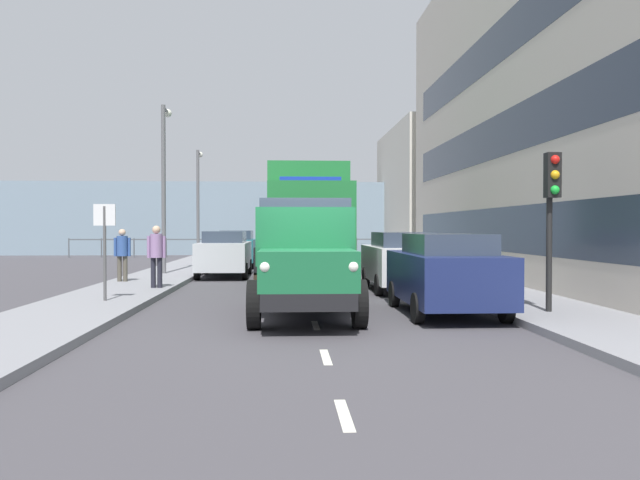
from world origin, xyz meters
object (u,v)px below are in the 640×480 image
Objects in this scene: car_silver_oppositeside_0 at (225,253)px; street_sign at (105,235)px; pedestrian_by_lamp at (156,251)px; car_white_kerbside_1 at (402,260)px; pedestrian_couple_b at (122,251)px; truck_vintage_green at (305,261)px; traffic_light_near at (552,197)px; car_teal_oppositeside_1 at (237,248)px; lamp_post_far at (198,194)px; car_navy_kerbside_near at (445,272)px; lorry_cargo_green at (307,221)px; lamp_post_promenade at (164,173)px.

street_sign reaches higher than car_silver_oppositeside_0.
car_silver_oppositeside_0 is 6.15m from pedestrian_by_lamp.
pedestrian_couple_b is at bearing -13.14° from car_white_kerbside_1.
truck_vintage_green is 9.42m from pedestrian_couple_b.
pedestrian_by_lamp is (4.03, -5.37, 0.01)m from truck_vintage_green.
traffic_light_near reaches higher than truck_vintage_green.
car_teal_oppositeside_1 is 15.38m from street_sign.
pedestrian_couple_b reaches higher than car_white_kerbside_1.
car_navy_kerbside_near is at bearing 110.63° from lamp_post_far.
lamp_post_far is (5.03, -21.87, 2.51)m from truck_vintage_green.
lorry_cargo_green is at bearing -61.68° from traffic_light_near.
pedestrian_couple_b is 13.27m from traffic_light_near.
car_white_kerbside_1 is 2.71× the size of pedestrian_couple_b.
lamp_post_promenade reaches higher than street_sign.
lamp_post_far reaches higher than traffic_light_near.
street_sign reaches higher than car_navy_kerbside_near.
lorry_cargo_green is 1.40× the size of lamp_post_far.
street_sign is (-0.44, 19.69, -2.00)m from lamp_post_far.
pedestrian_by_lamp is (1.37, 5.99, 0.29)m from car_silver_oppositeside_0.
car_silver_oppositeside_0 is 0.75× the size of lamp_post_far.
car_teal_oppositeside_1 is 10.21m from pedestrian_couple_b.
pedestrian_by_lamp reaches higher than pedestrian_couple_b.
truck_vintage_green is at bearing -4.52° from traffic_light_near.
traffic_light_near is (-7.61, 17.81, 1.58)m from car_teal_oppositeside_1.
lorry_cargo_green is at bearing -129.32° from street_sign.
traffic_light_near is 24.42m from lamp_post_far.
traffic_light_near reaches higher than car_teal_oppositeside_1.
car_silver_oppositeside_0 is at bearing -127.69° from pedestrian_couple_b.
lamp_post_far is (-0.51, -14.24, 2.56)m from pedestrian_couple_b.
car_white_kerbside_1 is 13.09m from car_teal_oppositeside_1.
traffic_light_near reaches higher than pedestrian_by_lamp.
car_white_kerbside_1 is at bearing 166.86° from pedestrian_couple_b.
car_white_kerbside_1 is 8.79m from pedestrian_couple_b.
car_teal_oppositeside_1 is 1.94× the size of street_sign.
lamp_post_promenade reaches higher than pedestrian_couple_b.
pedestrian_couple_b is (2.88, 3.73, 0.23)m from car_silver_oppositeside_0.
lamp_post_far is at bearing -86.51° from pedestrian_by_lamp.
lamp_post_far is (2.37, -10.52, 2.79)m from car_silver_oppositeside_0.
car_teal_oppositeside_1 is at bearing -97.22° from street_sign.
lamp_post_promenade is (2.25, 5.99, 3.01)m from car_teal_oppositeside_1.
lorry_cargo_green reaches higher than pedestrian_by_lamp.
lamp_post_far is (5.36, -13.68, 1.61)m from lorry_cargo_green.
car_silver_oppositeside_0 is 3.76m from lamp_post_promenade.
car_teal_oppositeside_1 is at bearing -81.32° from truck_vintage_green.
truck_vintage_green is 0.90× the size of lamp_post_promenade.
pedestrian_couple_b is (8.56, -2.00, 0.23)m from car_white_kerbside_1.
lorry_cargo_green is 3.65× the size of street_sign.
car_navy_kerbside_near is at bearing 108.53° from car_teal_oppositeside_1.
pedestrian_by_lamp is 1.06× the size of pedestrian_couple_b.
truck_vintage_green reaches higher than car_teal_oppositeside_1.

